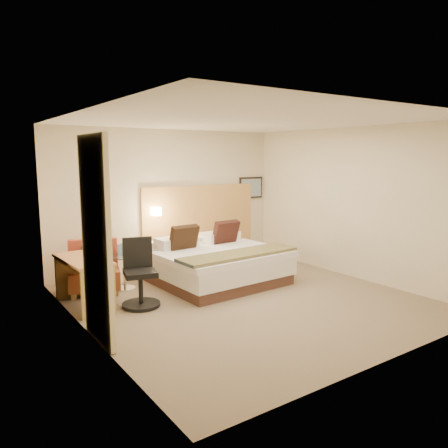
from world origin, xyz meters
TOP-DOWN VIEW (x-y plane):
  - floor at (0.00, 0.00)m, footprint 4.80×5.00m
  - ceiling at (0.00, 0.00)m, footprint 4.80×5.00m
  - wall_back at (0.00, 2.51)m, footprint 4.80×0.02m
  - wall_front at (0.00, -2.51)m, footprint 4.80×0.02m
  - wall_left at (-2.41, 0.00)m, footprint 0.02×5.00m
  - wall_right at (2.41, 0.00)m, footprint 0.02×5.00m
  - headboard_panel at (0.70, 2.47)m, footprint 2.60×0.04m
  - art_frame at (2.02, 2.48)m, footprint 0.62×0.03m
  - art_canvas at (2.02, 2.46)m, footprint 0.54×0.01m
  - lamp_arm at (-0.35, 2.42)m, footprint 0.02×0.12m
  - lamp_shade at (-0.35, 2.36)m, footprint 0.15×0.15m
  - curtain at (-2.36, -0.25)m, footprint 0.06×0.90m
  - bottle_a at (-1.38, 1.62)m, footprint 0.07×0.07m
  - bottle_b at (-1.35, 1.64)m, footprint 0.07×0.07m
  - menu_folder at (-1.22, 1.53)m, footprint 0.14×0.07m
  - bed at (0.15, 1.11)m, footprint 2.17×2.11m
  - lounge_chair at (-1.78, 1.73)m, footprint 0.95×0.89m
  - side_table at (-1.32, 1.57)m, footprint 0.58×0.58m
  - desk at (-2.11, 1.09)m, footprint 0.60×1.19m
  - desk_chair at (-1.45, 0.65)m, footprint 0.68×0.68m

SIDE VIEW (x-z plane):
  - floor at x=0.00m, z-range -0.02..0.00m
  - side_table at x=-1.32m, z-range 0.03..0.59m
  - lounge_chair at x=-1.78m, z-range -0.08..0.74m
  - bed at x=0.15m, z-range -0.18..0.84m
  - desk_chair at x=-1.45m, z-range -0.09..0.90m
  - desk at x=-2.11m, z-range 0.21..0.93m
  - bottle_a at x=-1.38m, z-range 0.56..0.76m
  - bottle_b at x=-1.35m, z-range 0.56..0.76m
  - menu_folder at x=-1.22m, z-range 0.56..0.78m
  - headboard_panel at x=0.70m, z-range 0.30..1.60m
  - lamp_arm at x=-0.35m, z-range 1.14..1.16m
  - lamp_shade at x=-0.35m, z-range 1.07..1.22m
  - curtain at x=-2.36m, z-range 0.01..2.43m
  - wall_back at x=0.00m, z-range 0.00..2.70m
  - wall_front at x=0.00m, z-range 0.00..2.70m
  - wall_left at x=-2.41m, z-range 0.00..2.70m
  - wall_right at x=2.41m, z-range 0.00..2.70m
  - art_frame at x=2.02m, z-range 1.27..1.73m
  - art_canvas at x=2.02m, z-range 1.30..1.70m
  - ceiling at x=0.00m, z-range 2.70..2.72m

